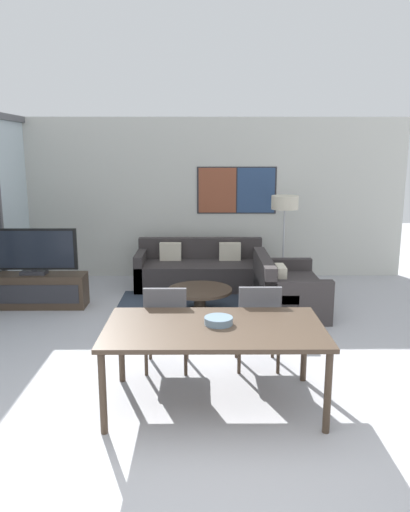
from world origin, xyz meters
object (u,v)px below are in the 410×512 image
(coffee_table, at_px, (200,295))
(dining_chair_left, at_px, (166,323))
(tv_console, at_px, (35,290))
(sofa_side, at_px, (284,291))
(dining_chair_centre, at_px, (258,322))
(sofa_main, at_px, (200,270))
(television, at_px, (32,251))
(floor_lamp, at_px, (285,207))
(dining_table, at_px, (214,333))
(fruit_bowl, at_px, (218,320))

(coffee_table, distance_m, dining_chair_left, 1.93)
(tv_console, height_order, sofa_side, sofa_side)
(dining_chair_centre, bearing_deg, sofa_main, 100.60)
(television, height_order, sofa_main, television)
(sofa_main, relative_size, sofa_side, 1.43)
(sofa_side, bearing_deg, tv_console, 87.67)
(dining_chair_left, height_order, floor_lamp, floor_lamp)
(sofa_side, distance_m, dining_table, 2.96)
(sofa_main, height_order, dining_chair_left, dining_chair_left)
(tv_console, relative_size, dining_table, 0.77)
(television, bearing_deg, floor_lamp, 15.86)
(sofa_main, relative_size, coffee_table, 2.32)
(television, xyz_separation_m, dining_chair_left, (2.06, -2.16, -0.31))
(dining_chair_centre, bearing_deg, television, 144.72)
(television, relative_size, dining_table, 0.66)
(tv_console, bearing_deg, floor_lamp, 15.87)
(coffee_table, distance_m, fruit_bowl, 2.60)
(coffee_table, xyz_separation_m, dining_chair_centre, (0.61, -1.85, 0.25))
(coffee_table, relative_size, fruit_bowl, 3.55)
(fruit_bowl, bearing_deg, dining_table, -128.95)
(tv_console, distance_m, coffee_table, 2.41)
(sofa_main, distance_m, coffee_table, 1.40)
(dining_chair_centre, bearing_deg, sofa_side, 73.28)
(tv_console, relative_size, fruit_bowl, 5.77)
(dining_chair_centre, bearing_deg, dining_table, -122.31)
(sofa_side, height_order, floor_lamp, floor_lamp)
(sofa_main, xyz_separation_m, dining_table, (0.14, -3.99, 0.41))
(sofa_main, bearing_deg, television, -154.93)
(sofa_side, bearing_deg, dining_table, 158.63)
(floor_lamp, bearing_deg, tv_console, -164.13)
(dining_table, bearing_deg, tv_console, 131.40)
(tv_console, xyz_separation_m, television, (0.00, 0.00, 0.58))
(coffee_table, bearing_deg, sofa_main, 90.00)
(sofa_main, distance_m, floor_lamp, 1.74)
(tv_console, relative_size, television, 1.16)
(sofa_main, bearing_deg, fruit_bowl, -87.46)
(dining_table, relative_size, floor_lamp, 1.26)
(television, xyz_separation_m, sofa_main, (2.40, 1.12, -0.56))
(dining_chair_centre, distance_m, floor_lamp, 3.39)
(dining_chair_left, bearing_deg, sofa_side, 52.65)
(floor_lamp, bearing_deg, coffee_table, -135.50)
(sofa_main, height_order, coffee_table, sofa_main)
(dining_chair_left, relative_size, fruit_bowl, 3.60)
(dining_chair_left, relative_size, floor_lamp, 0.60)
(coffee_table, bearing_deg, dining_table, -87.01)
(sofa_main, bearing_deg, dining_chair_left, -95.85)
(dining_table, relative_size, fruit_bowl, 7.51)
(tv_console, relative_size, dining_chair_centre, 1.60)
(sofa_side, distance_m, fruit_bowl, 2.91)
(television, distance_m, sofa_main, 2.70)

